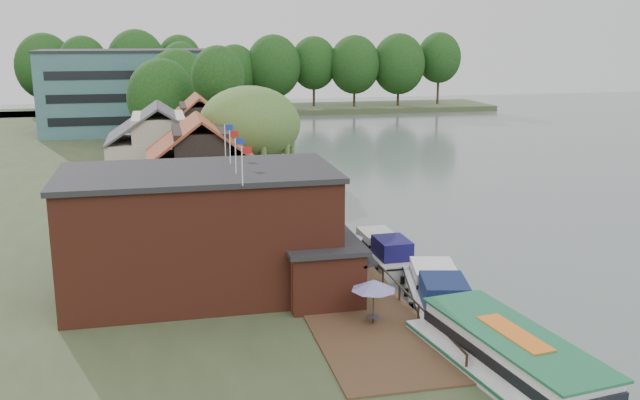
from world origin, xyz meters
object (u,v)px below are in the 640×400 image
umbrella_1 (358,272)px  umbrella_5 (326,224)px  hotel_block (129,91)px  willow (250,147)px  tour_boat (522,372)px  cruiser_0 (438,289)px  swan (480,369)px  umbrella_4 (324,234)px  cottage_c (199,137)px  umbrella_0 (373,302)px  cottage_a (201,172)px  umbrella_3 (346,248)px  pub (235,230)px  cruiser_2 (325,185)px  cruiser_1 (383,248)px  cottage_b (160,152)px  umbrella_2 (342,258)px

umbrella_1 → umbrella_5: 10.73m
hotel_block → umbrella_1: hotel_block is taller
willow → tour_boat: willow is taller
cruiser_0 → swan: 7.95m
umbrella_4 → cottage_c: bearing=103.5°
cruiser_0 → umbrella_0: bearing=-132.3°
cottage_a → umbrella_3: cottage_a is taller
cottage_c → umbrella_1: (6.83, -36.13, -2.96)m
pub → hotel_block: hotel_block is taller
cottage_c → swan: (10.25, -45.19, -5.03)m
willow → umbrella_1: (3.33, -22.13, -3.93)m
umbrella_0 → cruiser_2: 33.32m
umbrella_5 → cruiser_2: bearing=77.0°
umbrella_3 → cruiser_0: umbrella_3 is taller
cottage_c → cottage_a: bearing=-93.0°
tour_boat → umbrella_1: bearing=99.7°
cruiser_1 → tour_boat: tour_boat is taller
willow → swan: willow is taller
umbrella_1 → cruiser_2: (4.70, 28.24, -1.01)m
umbrella_1 → tour_boat: umbrella_1 is taller
cruiser_2 → cruiser_1: bearing=-79.4°
cottage_b → cruiser_0: size_ratio=0.90×
hotel_block → willow: bearing=-77.3°
cruiser_1 → cottage_a: bearing=140.6°
cottage_a → tour_boat: (11.69, -29.26, -3.70)m
cottage_b → cruiser_1: cottage_b is taller
cottage_b → umbrella_1: cottage_b is taller
cottage_c → cruiser_2: bearing=-34.4°
cottage_b → umbrella_2: size_ratio=4.04×
umbrella_0 → umbrella_3: (1.06, 9.33, 0.00)m
umbrella_3 → cruiser_2: size_ratio=0.23×
umbrella_2 → umbrella_0: bearing=-91.9°
tour_boat → cottage_c: bearing=94.5°
umbrella_1 → umbrella_4: 8.23m
umbrella_4 → cruiser_1: (4.16, -0.48, -1.15)m
umbrella_4 → cruiser_2: size_ratio=0.23×
umbrella_2 → swan: size_ratio=5.40×
pub → cruiser_1: bearing=27.4°
cottage_c → cruiser_1: bearing=-69.1°
cottage_a → cottage_b: 10.44m
umbrella_4 → cruiser_2: umbrella_4 is taller
pub → tour_boat: (10.69, -14.26, -3.10)m
umbrella_4 → cruiser_2: (4.84, 20.01, -1.01)m
umbrella_2 → cruiser_1: umbrella_2 is taller
umbrella_0 → cruiser_1: umbrella_0 is taller
cottage_c → umbrella_2: (6.54, -33.45, -2.96)m
pub → swan: bearing=-47.5°
pub → hotel_block: size_ratio=0.79×
cruiser_1 → swan: bearing=-93.1°
umbrella_0 → swan: umbrella_0 is taller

